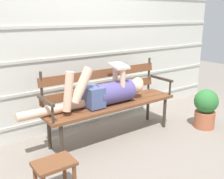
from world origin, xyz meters
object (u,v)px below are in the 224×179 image
at_px(park_bench, 109,98).
at_px(reclining_person, 105,92).
at_px(potted_plant, 206,107).
at_px(footstool, 54,170).

relative_size(park_bench, reclining_person, 1.07).
distance_m(reclining_person, potted_plant, 1.48).
bearing_deg(potted_plant, reclining_person, 159.42).
xyz_separation_m(footstool, potted_plant, (2.33, 0.15, 0.04)).
relative_size(park_bench, potted_plant, 3.22).
xyz_separation_m(park_bench, potted_plant, (1.25, -0.58, -0.22)).
height_order(reclining_person, potted_plant, reclining_person).
relative_size(park_bench, footstool, 5.16).
xyz_separation_m(reclining_person, footstool, (-0.98, -0.66, -0.37)).
height_order(park_bench, reclining_person, reclining_person).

